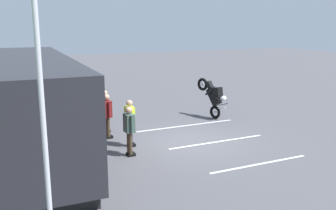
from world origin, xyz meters
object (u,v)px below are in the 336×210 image
Objects in this scene: stunt_motorcycle at (213,96)px; flagpole at (43,128)px; spectator_left at (130,119)px; parked_motorcycle_silver at (84,121)px; spectator_right at (105,108)px; tour_bus at (32,106)px; spectator_centre at (107,112)px; spectator_far_left at (129,127)px.

flagpole is (-8.77, 8.45, 1.77)m from stunt_motorcycle.
flagpole reaches higher than spectator_left.
flagpole is at bearing 164.28° from parked_motorcycle_silver.
flagpole reaches higher than spectator_right.
tour_bus is 1.79× the size of flagpole.
tour_bus reaches higher than stunt_motorcycle.
spectator_centre is 0.84× the size of parked_motorcycle_silver.
tour_bus is at bearing 77.60° from spectator_left.
tour_bus is 7.35m from flagpole.
spectator_left reaches higher than spectator_far_left.
spectator_left is (0.91, -0.34, 0.02)m from spectator_far_left.
spectator_left is at bearing -154.44° from parked_motorcycle_silver.
tour_bus is 6.08× the size of spectator_left.
tour_bus is 3.32m from spectator_far_left.
stunt_motorcycle is at bearing -88.72° from spectator_right.
spectator_left is at bearing -102.40° from tour_bus.
flagpole reaches higher than spectator_centre.
tour_bus is 6.00× the size of spectator_centre.
parked_motorcycle_silver is at bearing 13.42° from spectator_far_left.
spectator_right is (3.03, -0.06, 0.02)m from spectator_far_left.
spectator_right is (1.42, -2.88, -0.63)m from tour_bus.
tour_bus is at bearing 102.16° from spectator_centre.
spectator_far_left is 0.98× the size of spectator_right.
flagpole is at bearing 158.94° from spectator_right.
parked_motorcycle_silver is 9.52m from flagpole.
parked_motorcycle_silver is 0.36× the size of flagpole.
tour_bus is 8.16m from stunt_motorcycle.
spectator_right reaches higher than parked_motorcycle_silver.
tour_bus reaches higher than spectator_left.
spectator_centre reaches higher than spectator_far_left.
stunt_motorcycle is at bearing -79.17° from tour_bus.
flagpole is (-6.54, 3.62, 1.82)m from spectator_left.
spectator_right is 0.30× the size of flagpole.
flagpole is at bearing 176.44° from tour_bus.
spectator_far_left is (-1.61, -2.82, -0.65)m from tour_bus.
spectator_far_left is 0.99× the size of spectator_left.
spectator_right is at bearing -21.06° from flagpole.
tour_bus is 5.39× the size of stunt_motorcycle.
parked_motorcycle_silver is at bearing 88.91° from stunt_motorcycle.
flagpole reaches higher than spectator_far_left.
parked_motorcycle_silver is 5.98m from stunt_motorcycle.
tour_bus is at bearing 60.32° from spectator_far_left.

